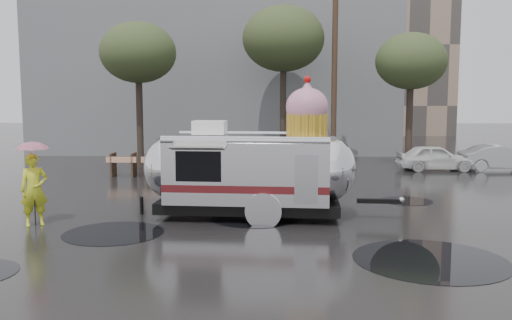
{
  "coord_description": "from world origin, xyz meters",
  "views": [
    {
      "loc": [
        -0.89,
        -13.15,
        3.36
      ],
      "look_at": [
        -1.17,
        2.01,
        1.62
      ],
      "focal_mm": 38.0,
      "sensor_mm": 36.0,
      "label": 1
    }
  ],
  "objects": [
    {
      "name": "ground",
      "position": [
        0.0,
        0.0,
        0.0
      ],
      "size": [
        120.0,
        120.0,
        0.0
      ],
      "primitive_type": "plane",
      "color": "black",
      "rests_on": "ground"
    },
    {
      "name": "tree_mid",
      "position": [
        0.0,
        15.0,
        6.34
      ],
      "size": [
        4.2,
        4.2,
        8.03
      ],
      "color": "#382D26",
      "rests_on": "ground"
    },
    {
      "name": "person_left",
      "position": [
        -7.0,
        0.8,
        0.96
      ],
      "size": [
        0.83,
        0.75,
        1.92
      ],
      "primitive_type": "imported",
      "rotation": [
        0.0,
        0.0,
        0.56
      ],
      "color": "#CCD826",
      "rests_on": "ground"
    },
    {
      "name": "utility_pole",
      "position": [
        2.5,
        14.0,
        4.62
      ],
      "size": [
        1.6,
        0.28,
        9.0
      ],
      "color": "#473323",
      "rests_on": "ground"
    },
    {
      "name": "barricade_row",
      "position": [
        -5.55,
        9.96,
        0.52
      ],
      "size": [
        4.3,
        0.8,
        1.0
      ],
      "color": "#473323",
      "rests_on": "ground"
    },
    {
      "name": "umbrella_pink",
      "position": [
        -7.0,
        0.8,
        1.91
      ],
      "size": [
        1.05,
        1.05,
        2.26
      ],
      "color": "#FCA2C1",
      "rests_on": "ground"
    },
    {
      "name": "airstream_trailer",
      "position": [
        -1.27,
        1.99,
        1.42
      ],
      "size": [
        7.51,
        3.02,
        4.05
      ],
      "rotation": [
        0.0,
        0.0,
        -0.08
      ],
      "color": "silver",
      "rests_on": "ground"
    },
    {
      "name": "tree_left",
      "position": [
        -7.0,
        13.0,
        5.48
      ],
      "size": [
        3.64,
        3.64,
        6.95
      ],
      "color": "#382D26",
      "rests_on": "ground"
    },
    {
      "name": "grey_building",
      "position": [
        -4.0,
        24.0,
        6.5
      ],
      "size": [
        22.0,
        12.0,
        13.0
      ],
      "primitive_type": "cube",
      "color": "slate",
      "rests_on": "ground"
    },
    {
      "name": "tree_right",
      "position": [
        6.0,
        13.0,
        5.06
      ],
      "size": [
        3.36,
        3.36,
        6.42
      ],
      "color": "#382D26",
      "rests_on": "ground"
    },
    {
      "name": "puddles",
      "position": [
        -0.83,
        -0.37,
        0.01
      ],
      "size": [
        12.2,
        9.39,
        0.01
      ],
      "color": "black",
      "rests_on": "ground"
    }
  ]
}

